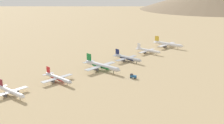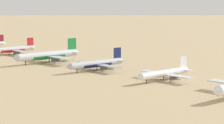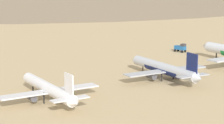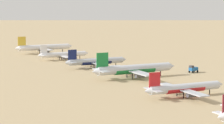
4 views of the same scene
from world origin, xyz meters
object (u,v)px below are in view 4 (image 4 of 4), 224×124
Objects in this scene: parked_jet_6 at (43,47)px; parked_jet_5 at (63,55)px; parked_jet_3 at (134,69)px; parked_jet_4 at (96,61)px; parked_jet_2 at (184,88)px; service_truck at (193,69)px.

parked_jet_5 is at bearing -88.76° from parked_jet_6.
parked_jet_3 is 1.22× the size of parked_jet_4.
parked_jet_4 is 43.18m from parked_jet_5.
parked_jet_3 is at bearing -85.00° from parked_jet_4.
parked_jet_3 is 126.92m from parked_jet_6.
parked_jet_6 reaches higher than parked_jet_2.
parked_jet_4 is 1.08× the size of parked_jet_5.
parked_jet_5 reaches higher than service_truck.
parked_jet_3 is 84.05m from parked_jet_5.
service_truck is at bearing -60.65° from parked_jet_5.
service_truck is at bearing 52.50° from parked_jet_2.
parked_jet_2 is at bearing -87.48° from parked_jet_6.
parked_jet_6 is at bearing 94.52° from parked_jet_3.
service_truck is (38.75, 50.51, -1.42)m from parked_jet_2.
parked_jet_4 reaches higher than service_truck.
service_truck is (46.41, -123.84, -2.22)m from parked_jet_6.
parked_jet_6 is at bearing 92.52° from parked_jet_2.
parked_jet_6 is (-6.45, 85.80, 0.65)m from parked_jet_4.
parked_jet_3 is at bearing -175.79° from service_truck.
parked_jet_2 reaches higher than parked_jet_5.
parked_jet_5 is at bearing 97.34° from parked_jet_4.
parked_jet_3 is at bearing -85.48° from parked_jet_6.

